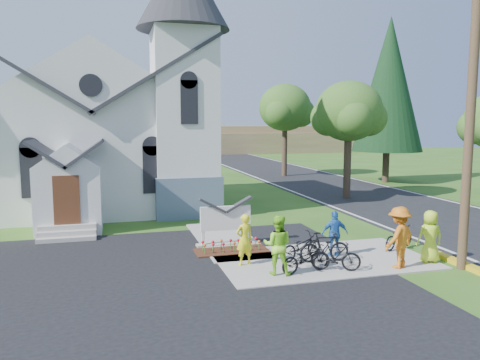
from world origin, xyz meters
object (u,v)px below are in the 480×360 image
object	(u,v)px
bike_2	(305,258)
cyclist_3	(399,237)
cyclist_2	(335,234)
bike_3	(324,247)
church_sign	(226,219)
cyclist_0	(244,239)
cyclist_4	(430,236)
bike_4	(399,237)
bike_0	(302,246)
cyclist_1	(278,245)
bike_1	(336,256)
utility_pole	(473,95)

from	to	relation	value
bike_2	cyclist_3	distance (m)	3.09
cyclist_2	bike_3	xyz separation A→B (m)	(-0.63, -0.53, -0.28)
church_sign	cyclist_0	world-z (taller)	church_sign
bike_2	cyclist_4	world-z (taller)	cyclist_4
cyclist_4	bike_4	world-z (taller)	cyclist_4
bike_0	cyclist_1	distance (m)	1.82
cyclist_2	bike_4	xyz separation A→B (m)	(2.68, 0.27, -0.35)
cyclist_2	bike_2	bearing A→B (deg)	47.78
cyclist_0	cyclist_1	size ratio (longest dim) A/B	0.92
bike_3	church_sign	bearing A→B (deg)	45.67
cyclist_2	bike_4	distance (m)	2.72
bike_1	bike_3	size ratio (longest dim) A/B	0.91
utility_pole	cyclist_1	distance (m)	7.43
cyclist_0	cyclist_1	bearing A→B (deg)	105.96
bike_2	bike_3	world-z (taller)	bike_3
bike_2	bike_3	bearing A→B (deg)	-61.77
church_sign	bike_2	size ratio (longest dim) A/B	1.31
cyclist_2	cyclist_3	world-z (taller)	cyclist_3
cyclist_0	church_sign	bearing A→B (deg)	-104.80
cyclist_0	cyclist_4	distance (m)	6.05
church_sign	utility_pole	bearing A→B (deg)	-35.60
bike_0	cyclist_2	distance (m)	1.28
cyclist_1	cyclist_2	size ratio (longest dim) A/B	1.15
bike_2	bike_4	bearing A→B (deg)	-80.55
church_sign	bike_1	world-z (taller)	church_sign
bike_3	cyclist_4	xyz separation A→B (m)	(3.31, -0.90, 0.35)
cyclist_0	cyclist_2	distance (m)	3.23
bike_2	cyclist_4	xyz separation A→B (m)	(4.34, -0.04, 0.42)
cyclist_1	bike_2	bearing A→B (deg)	-162.68
bike_3	cyclist_0	bearing A→B (deg)	85.54
utility_pole	cyclist_2	size ratio (longest dim) A/B	6.39
utility_pole	bike_0	world-z (taller)	utility_pole
cyclist_0	cyclist_4	xyz separation A→B (m)	(5.90, -1.33, 0.03)
utility_pole	cyclist_3	distance (m)	4.84
church_sign	cyclist_2	world-z (taller)	church_sign
bike_0	bike_3	xyz separation A→B (m)	(0.61, -0.47, 0.05)
bike_2	cyclist_3	world-z (taller)	cyclist_3
cyclist_0	bike_3	bearing A→B (deg)	155.73
bike_1	cyclist_3	world-z (taller)	cyclist_3
bike_3	cyclist_3	bearing A→B (deg)	-114.72
bike_4	cyclist_3	bearing A→B (deg)	121.86
church_sign	cyclist_1	world-z (taller)	cyclist_1
bike_0	cyclist_4	distance (m)	4.17
cyclist_3	church_sign	bearing A→B (deg)	-65.74
bike_3	cyclist_1	bearing A→B (deg)	116.52
bike_0	bike_4	size ratio (longest dim) A/B	1.05
bike_2	bike_4	size ratio (longest dim) A/B	1.03
cyclist_3	cyclist_2	bearing A→B (deg)	-74.37
bike_2	bike_3	size ratio (longest dim) A/B	1.00
church_sign	bike_1	xyz separation A→B (m)	(2.53, -3.94, -0.52)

